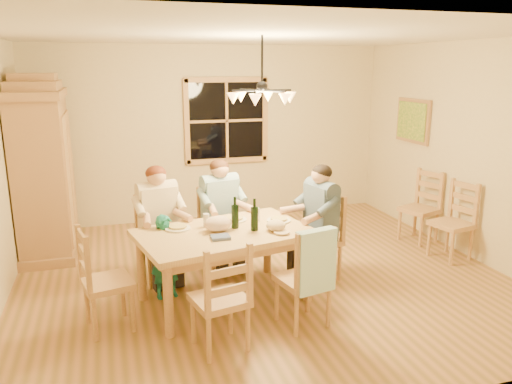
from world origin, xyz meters
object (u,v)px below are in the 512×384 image
object	(u,v)px
armoire	(44,173)
chair_near_right	(303,294)
chair_far_left	(160,255)
adult_plaid_man	(220,201)
chair_far_right	(221,244)
dining_table	(224,241)
chair_end_left	(109,298)
chandelier	(262,95)
child	(166,257)
chair_spare_front	(450,235)
adult_slate_man	(320,208)
wine_bottle_b	(255,215)
chair_spare_back	(418,220)
chair_near_left	(220,316)
wine_bottle_a	(235,212)
adult_woman	(158,210)
chair_end_right	(318,253)

from	to	relation	value
armoire	chair_near_right	distance (m)	3.78
chair_far_left	adult_plaid_man	xyz separation A→B (m)	(0.74, 0.16, 0.54)
chair_far_right	chair_near_right	xyz separation A→B (m)	(0.43, -1.56, 0.00)
dining_table	chair_end_left	size ratio (longest dim) A/B	1.91
chandelier	child	world-z (taller)	chandelier
chandelier	chair_spare_front	world-z (taller)	chandelier
chair_end_left	adult_plaid_man	bearing A→B (deg)	117.98
dining_table	adult_plaid_man	bearing A→B (deg)	79.50
adult_slate_man	chair_end_left	bearing A→B (deg)	90.00
chair_far_left	adult_slate_man	size ratio (longest dim) A/B	1.13
armoire	child	xyz separation A→B (m)	(1.30, -1.83, -0.61)
wine_bottle_b	dining_table	bearing A→B (deg)	168.25
dining_table	wine_bottle_b	bearing A→B (deg)	-11.75
chair_near_right	chair_spare_back	size ratio (longest dim) A/B	1.00
armoire	chair_near_left	bearing A→B (deg)	-61.37
chair_near_left	adult_plaid_man	world-z (taller)	adult_plaid_man
chair_far_right	chair_near_left	size ratio (longest dim) A/B	1.00
chandelier	chair_far_left	distance (m)	2.12
chair_far_left	chair_end_left	size ratio (longest dim) A/B	1.00
chair_spare_back	chandelier	bearing A→B (deg)	83.44
armoire	wine_bottle_a	distance (m)	2.84
chair_far_right	chair_spare_front	xyz separation A→B (m)	(2.85, -0.55, 0.00)
adult_slate_man	chandelier	bearing A→B (deg)	55.96
armoire	adult_slate_man	distance (m)	3.55
wine_bottle_a	chair_spare_back	xyz separation A→B (m)	(2.87, 0.93, -0.62)
adult_woman	child	world-z (taller)	adult_woman
wine_bottle_b	chair_end_right	bearing A→B (deg)	19.72
chandelier	chair_near_right	size ratio (longest dim) A/B	0.78
chair_far_right	child	size ratio (longest dim) A/B	1.10
adult_woman	child	size ratio (longest dim) A/B	0.97
chair_spare_back	wine_bottle_a	bearing A→B (deg)	89.73
adult_slate_man	chair_near_left	bearing A→B (deg)	116.57
chair_near_left	adult_woman	distance (m)	1.70
dining_table	chair_far_right	xyz separation A→B (m)	(0.16, 0.86, -0.35)
armoire	chair_near_right	bearing A→B (deg)	-48.62
adult_woman	wine_bottle_a	size ratio (longest dim) A/B	2.65
chair_end_right	wine_bottle_a	size ratio (longest dim) A/B	3.00
armoire	chair_far_right	xyz separation A→B (m)	(2.03, -1.22, -0.75)
wine_bottle_a	chair_far_left	bearing A→B (deg)	138.52
chair_end_left	wine_bottle_b	world-z (taller)	wine_bottle_b
dining_table	chair_near_left	world-z (taller)	chair_near_left
adult_slate_man	child	size ratio (longest dim) A/B	0.97
adult_slate_man	child	bearing A→B (deg)	77.87
adult_plaid_man	wine_bottle_a	world-z (taller)	adult_plaid_man
chandelier	chair_spare_back	bearing A→B (deg)	11.61
adult_woman	chair_spare_back	bearing A→B (deg)	172.78
chair_near_right	chair_end_right	distance (m)	1.11
chair_spare_front	chair_spare_back	size ratio (longest dim) A/B	1.00
chandelier	chair_far_right	bearing A→B (deg)	137.20
wine_bottle_b	child	world-z (taller)	wine_bottle_b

